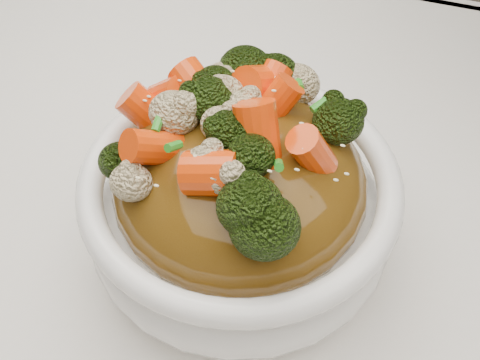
% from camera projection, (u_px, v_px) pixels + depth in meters
% --- Properties ---
extents(tablecloth, '(1.20, 0.80, 0.04)m').
position_uv_depth(tablecloth, '(204.00, 222.00, 0.49)').
color(tablecloth, white).
rests_on(tablecloth, dining_table).
extents(bowl, '(0.27, 0.27, 0.09)m').
position_uv_depth(bowl, '(240.00, 210.00, 0.42)').
color(bowl, white).
rests_on(bowl, tablecloth).
extents(sauce_base, '(0.22, 0.22, 0.10)m').
position_uv_depth(sauce_base, '(240.00, 183.00, 0.39)').
color(sauce_base, '#5A3A0F').
rests_on(sauce_base, bowl).
extents(carrots, '(0.22, 0.22, 0.05)m').
position_uv_depth(carrots, '(240.00, 114.00, 0.35)').
color(carrots, '#FB4508').
rests_on(carrots, sauce_base).
extents(broccoli, '(0.22, 0.22, 0.05)m').
position_uv_depth(broccoli, '(240.00, 116.00, 0.35)').
color(broccoli, black).
rests_on(broccoli, sauce_base).
extents(cauliflower, '(0.22, 0.22, 0.04)m').
position_uv_depth(cauliflower, '(240.00, 118.00, 0.35)').
color(cauliflower, beige).
rests_on(cauliflower, sauce_base).
extents(scallions, '(0.16, 0.16, 0.02)m').
position_uv_depth(scallions, '(240.00, 113.00, 0.35)').
color(scallions, '#2B8F21').
rests_on(scallions, sauce_base).
extents(sesame_seeds, '(0.20, 0.20, 0.01)m').
position_uv_depth(sesame_seeds, '(240.00, 113.00, 0.35)').
color(sesame_seeds, beige).
rests_on(sesame_seeds, sauce_base).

